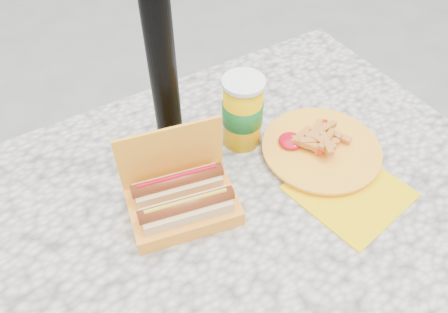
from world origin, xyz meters
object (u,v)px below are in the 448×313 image
soda_cup (242,112)px  umbrella_pole (155,5)px  fries_plate (322,151)px  hotdog_box (182,199)px

soda_cup → umbrella_pole: bearing=169.5°
fries_plate → hotdog_box: bearing=175.7°
hotdog_box → umbrella_pole: bearing=82.6°
umbrella_pole → hotdog_box: (-0.05, -0.13, -0.31)m
fries_plate → umbrella_pole: bearing=150.4°
hotdog_box → soda_cup: bearing=39.3°
hotdog_box → fries_plate: (0.32, -0.02, -0.02)m
umbrella_pole → soda_cup: size_ratio=13.46×
hotdog_box → soda_cup: size_ratio=1.35×
umbrella_pole → soda_cup: bearing=-10.5°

